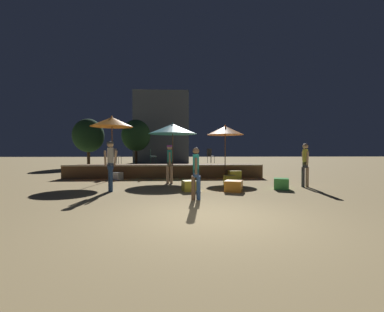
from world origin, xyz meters
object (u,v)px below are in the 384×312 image
at_px(person_2, 305,163).
at_px(person_3, 196,172).
at_px(cube_seat_1, 189,186).
at_px(cube_seat_2, 230,181).
at_px(cube_seat_4, 117,176).
at_px(person_0, 170,162).
at_px(bistro_chair_2, 152,155).
at_px(person_1, 110,162).
at_px(frisbee_disc, 198,192).
at_px(patio_umbrella_0, 225,131).
at_px(bistro_chair_0, 116,155).
at_px(cube_seat_5, 235,175).
at_px(background_tree_0, 88,136).
at_px(patio_umbrella_1, 112,122).
at_px(cube_seat_0, 234,186).
at_px(background_tree_1, 136,135).
at_px(cube_seat_3, 281,184).
at_px(bistro_chair_1, 210,154).
at_px(patio_umbrella_2, 173,129).

height_order(person_2, person_3, person_2).
bearing_deg(cube_seat_1, cube_seat_2, 35.13).
distance_m(cube_seat_4, person_0, 3.37).
distance_m(cube_seat_1, bistro_chair_2, 5.99).
bearing_deg(person_1, frisbee_disc, 59.31).
bearing_deg(patio_umbrella_0, bistro_chair_0, 170.03).
xyz_separation_m(cube_seat_2, cube_seat_4, (-5.44, 2.67, -0.03)).
relative_size(cube_seat_5, person_2, 0.34).
xyz_separation_m(bistro_chair_0, background_tree_0, (-4.91, 9.70, 1.66)).
bearing_deg(patio_umbrella_1, cube_seat_5, 1.17).
relative_size(cube_seat_0, cube_seat_4, 1.24).
bearing_deg(frisbee_disc, background_tree_0, 120.88).
xyz_separation_m(person_2, person_3, (-4.76, -2.57, -0.16)).
distance_m(patio_umbrella_0, cube_seat_1, 5.46).
relative_size(bistro_chair_0, background_tree_1, 0.19).
xyz_separation_m(cube_seat_0, cube_seat_3, (1.99, 0.44, 0.01)).
relative_size(bistro_chair_2, background_tree_1, 0.19).
relative_size(cube_seat_4, background_tree_0, 0.14).
bearing_deg(frisbee_disc, background_tree_1, 106.10).
distance_m(person_0, frisbee_disc, 2.94).
bearing_deg(bistro_chair_0, cube_seat_2, -169.58).
xyz_separation_m(cube_seat_0, bistro_chair_1, (-0.07, 6.56, 1.09)).
bearing_deg(cube_seat_2, bistro_chair_0, 144.22).
height_order(cube_seat_1, bistro_chair_2, bistro_chair_2).
bearing_deg(cube_seat_2, person_3, -118.96).
bearing_deg(cube_seat_0, patio_umbrella_2, 117.52).
distance_m(person_0, person_1, 3.06).
height_order(cube_seat_4, background_tree_0, background_tree_0).
relative_size(cube_seat_4, bistro_chair_1, 0.71).
distance_m(cube_seat_4, person_3, 6.86).
xyz_separation_m(cube_seat_3, cube_seat_4, (-7.28, 3.67, -0.02)).
bearing_deg(patio_umbrella_2, cube_seat_2, -50.93).
xyz_separation_m(person_0, person_3, (0.95, -4.03, -0.16)).
xyz_separation_m(cube_seat_4, person_0, (2.81, -1.67, 0.82)).
bearing_deg(cube_seat_0, patio_umbrella_1, 143.50).
xyz_separation_m(cube_seat_2, bistro_chair_2, (-3.79, 4.28, 1.07)).
bearing_deg(person_0, bistro_chair_0, 129.50).
bearing_deg(cube_seat_5, frisbee_disc, -118.29).
bearing_deg(background_tree_0, person_1, -68.39).
bearing_deg(patio_umbrella_1, person_2, -19.54).
bearing_deg(patio_umbrella_0, person_1, -139.68).
bearing_deg(background_tree_1, person_3, -75.57).
relative_size(patio_umbrella_2, cube_seat_2, 6.14).
bearing_deg(cube_seat_4, person_1, -79.87).
bearing_deg(bistro_chair_2, background_tree_0, 30.64).
height_order(cube_seat_4, bistro_chair_0, bistro_chair_0).
bearing_deg(background_tree_1, patio_umbrella_1, -85.83).
xyz_separation_m(cube_seat_1, cube_seat_3, (3.65, 0.27, 0.02)).
distance_m(cube_seat_2, person_3, 3.52).
bearing_deg(cube_seat_5, cube_seat_4, -179.08).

